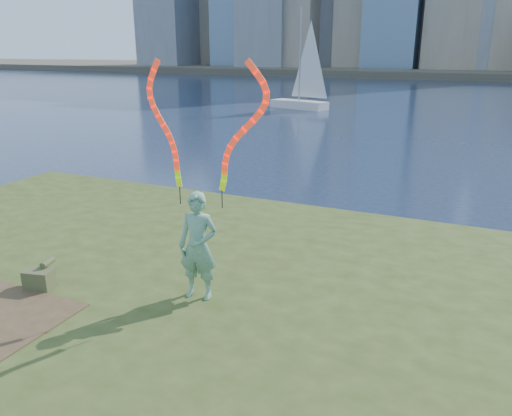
% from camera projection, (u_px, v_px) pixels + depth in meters
% --- Properties ---
extents(ground, '(320.00, 320.00, 0.00)m').
position_uv_depth(ground, '(180.00, 309.00, 9.68)').
color(ground, '#1B2843').
rests_on(ground, ground).
extents(grassy_knoll, '(20.00, 18.00, 0.80)m').
position_uv_depth(grassy_knoll, '(96.00, 358.00, 7.59)').
color(grassy_knoll, '#364518').
rests_on(grassy_knoll, ground).
extents(far_shore, '(320.00, 40.00, 1.20)m').
position_uv_depth(far_shore, '(461.00, 71.00, 91.77)').
color(far_shore, '#474234').
rests_on(far_shore, ground).
extents(woman_with_ribbons, '(2.12, 0.54, 4.19)m').
position_uv_depth(woman_with_ribbons, '(198.00, 219.00, 8.09)').
color(woman_with_ribbons, '#156E43').
rests_on(woman_with_ribbons, grassy_knoll).
extents(canvas_bag, '(0.54, 0.60, 0.45)m').
position_uv_depth(canvas_bag, '(40.00, 278.00, 8.74)').
color(canvas_bag, '#3D4421').
rests_on(canvas_bag, grassy_knoll).
extents(sailboat, '(5.21, 2.96, 7.90)m').
position_uv_depth(sailboat, '(302.00, 92.00, 40.67)').
color(sailboat, silver).
rests_on(sailboat, ground).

